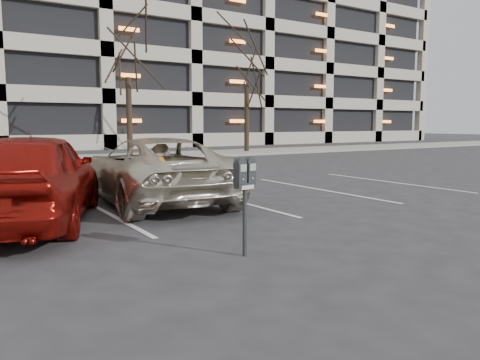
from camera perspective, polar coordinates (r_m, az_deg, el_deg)
ground at (r=7.97m, az=-1.72°, el=-5.41°), size 140.00×140.00×0.00m
sidewalk at (r=23.09m, az=-22.62°, el=2.29°), size 80.00×4.00×0.12m
stall_lines at (r=9.51m, az=-16.27°, el=-3.64°), size 16.90×5.20×0.00m
parking_garage at (r=44.22m, az=-11.43°, el=16.60°), size 52.00×20.00×19.00m
tree_c at (r=24.51m, az=-13.64°, el=17.71°), size 3.88×3.88×8.83m
tree_d at (r=27.58m, az=0.84°, el=16.45°), size 3.82×3.82×8.69m
parking_meter at (r=5.92m, az=0.60°, el=-0.28°), size 0.34×0.19×1.25m
suv_silver at (r=10.27m, az=-10.40°, el=1.22°), size 2.75×5.24×1.41m
car_red at (r=8.60m, az=-24.24°, el=0.30°), size 3.47×5.08×1.60m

